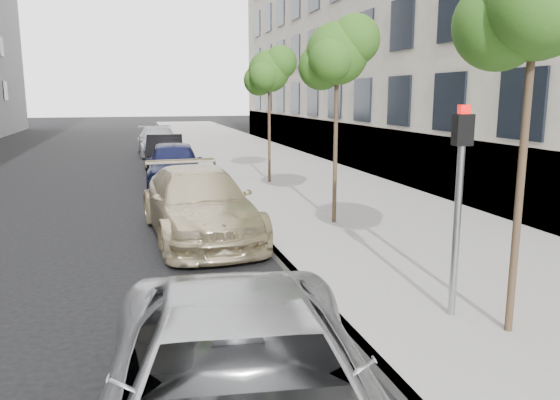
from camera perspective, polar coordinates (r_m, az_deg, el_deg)
name	(u,v)px	position (r m, az deg, el deg)	size (l,w,h in m)	color
sidewalk	(246,155)	(29.02, -3.60, 4.72)	(6.40, 72.00, 0.14)	gray
curb	(186,157)	(28.55, -9.77, 4.48)	(0.15, 72.00, 0.14)	#9E9B93
tree_mid	(338,53)	(13.17, 6.11, 15.00)	(1.78, 1.58, 4.90)	#38281C
tree_far	(270,71)	(19.36, -1.08, 13.31)	(1.76, 1.56, 4.74)	#38281C
signal_pole	(459,186)	(7.81, 18.23, 1.36)	(0.25, 0.20, 2.95)	#939699
suv	(199,204)	(12.53, -8.47, -0.36)	(2.19, 5.39, 1.57)	#C2B28A
sedan_blue	(174,164)	(19.65, -11.02, 3.71)	(1.90, 4.73, 1.61)	#101235
sedan_black	(165,151)	(24.81, -11.94, 4.99)	(1.56, 4.46, 1.47)	black
sedan_rear	(159,141)	(30.22, -12.57, 6.04)	(2.12, 5.22, 1.51)	#999BA1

